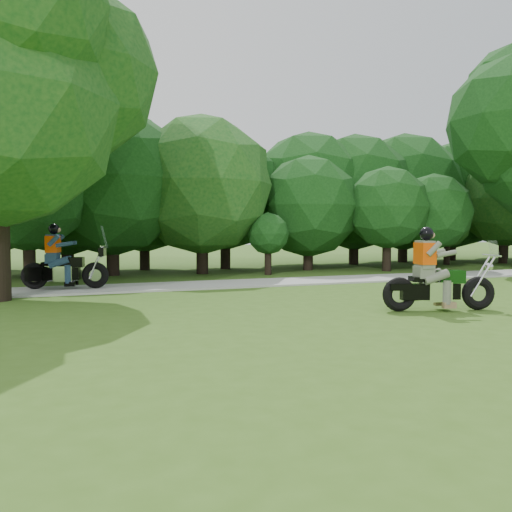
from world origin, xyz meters
TOP-DOWN VIEW (x-y plane):
  - walkway at (0.00, 8.00)m, footprint 60.00×2.20m
  - tree_line at (0.92, 14.59)m, footprint 41.11×11.28m
  - chopper_motorcycle at (-1.07, 1.31)m, footprint 2.61×1.06m
  - touring_motorcycle at (-9.04, 8.22)m, footprint 2.53×1.19m

SIDE VIEW (x-z plane):
  - walkway at x=0.00m, z-range 0.00..0.06m
  - chopper_motorcycle at x=-1.07m, z-range -0.25..1.64m
  - touring_motorcycle at x=-9.04m, z-range -0.21..1.74m
  - tree_line at x=0.92m, z-range -0.08..7.32m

